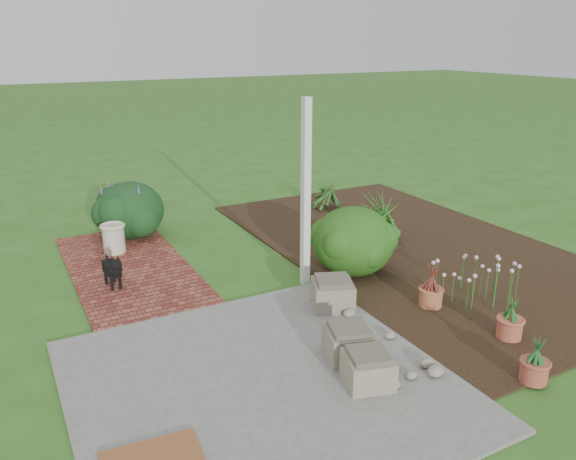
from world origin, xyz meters
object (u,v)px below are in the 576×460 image
stone_trough_near (349,344)px  cream_ceramic_urn (114,239)px  black_dog (113,269)px  evergreen_shrub (353,239)px

stone_trough_near → cream_ceramic_urn: 4.48m
stone_trough_near → cream_ceramic_urn: (-1.50, 4.22, 0.07)m
stone_trough_near → black_dog: size_ratio=0.87×
stone_trough_near → evergreen_shrub: (1.33, 1.87, 0.32)m
stone_trough_near → evergreen_shrub: bearing=54.7°
black_dog → evergreen_shrub: size_ratio=0.46×
black_dog → evergreen_shrub: 3.28m
stone_trough_near → cream_ceramic_urn: cream_ceramic_urn is taller
black_dog → evergreen_shrub: evergreen_shrub is taller
stone_trough_near → black_dog: bearing=121.6°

